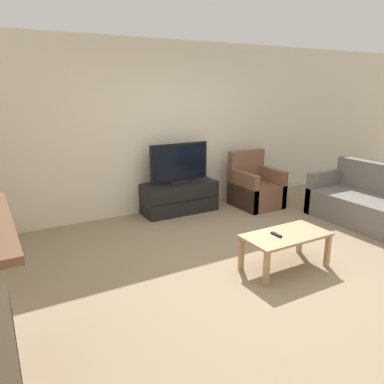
% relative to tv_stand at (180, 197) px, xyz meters
% --- Properties ---
extents(ground_plane, '(24.00, 24.00, 0.00)m').
position_rel_tv_stand_xyz_m(ground_plane, '(-0.05, -2.08, -0.25)').
color(ground_plane, '#89755B').
extents(wall_back, '(12.00, 0.06, 2.70)m').
position_rel_tv_stand_xyz_m(wall_back, '(-0.05, 0.31, 1.10)').
color(wall_back, beige).
rests_on(wall_back, ground).
extents(tv_stand, '(1.22, 0.49, 0.50)m').
position_rel_tv_stand_xyz_m(tv_stand, '(0.00, 0.00, 0.00)').
color(tv_stand, black).
rests_on(tv_stand, ground).
extents(tv, '(1.01, 0.18, 0.64)m').
position_rel_tv_stand_xyz_m(tv, '(0.00, -0.00, 0.55)').
color(tv, black).
rests_on(tv, tv_stand).
extents(armchair, '(0.70, 0.76, 0.93)m').
position_rel_tv_stand_xyz_m(armchair, '(1.29, -0.33, 0.05)').
color(armchair, brown).
rests_on(armchair, ground).
extents(coffee_table, '(0.98, 0.51, 0.41)m').
position_rel_tv_stand_xyz_m(coffee_table, '(0.11, -2.34, 0.10)').
color(coffee_table, '#A37F56').
rests_on(coffee_table, ground).
extents(remote, '(0.04, 0.15, 0.02)m').
position_rel_tv_stand_xyz_m(remote, '(-0.01, -2.32, 0.17)').
color(remote, black).
rests_on(remote, coffee_table).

